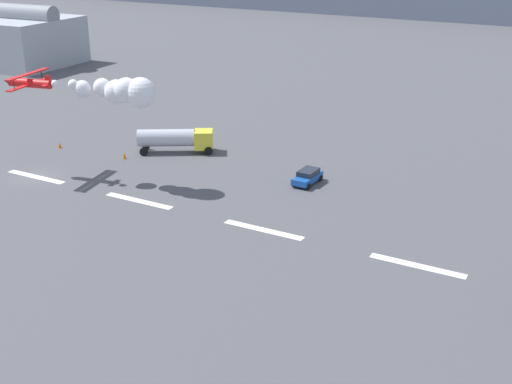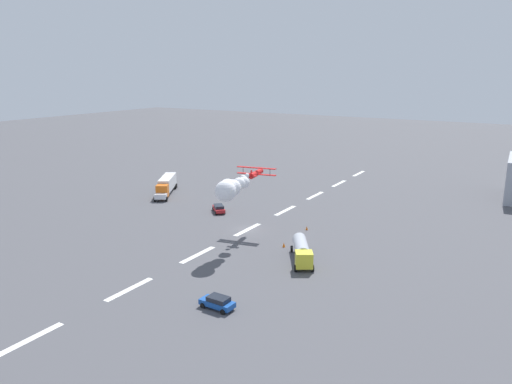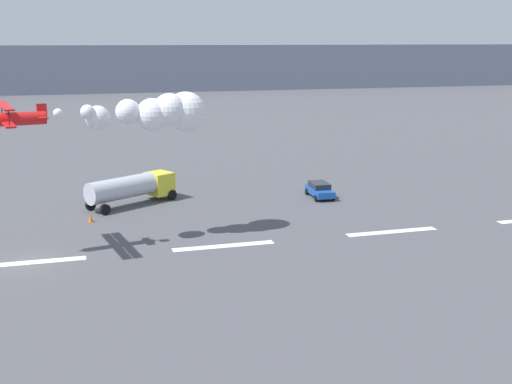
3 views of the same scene
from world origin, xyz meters
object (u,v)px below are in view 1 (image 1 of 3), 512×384
Objects in this scene: fuel_tanker_truck at (177,139)px; traffic_cone_far at (124,156)px; stunt_biplane_red at (116,91)px; airport_staff_sedan at (308,176)px; traffic_cone_near at (60,145)px.

fuel_tanker_truck is 6.66m from traffic_cone_far.
stunt_biplane_red is at bearing -51.67° from traffic_cone_far.
fuel_tanker_truck is 18.68m from airport_staff_sedan.
fuel_tanker_truck is 2.12× the size of airport_staff_sedan.
traffic_cone_near is at bearing -157.48° from fuel_tanker_truck.
traffic_cone_near is 9.80m from traffic_cone_far.
fuel_tanker_truck is at bearing 94.71° from stunt_biplane_red.
stunt_biplane_red is 18.59m from traffic_cone_near.
traffic_cone_near is 1.00× the size of traffic_cone_far.
fuel_tanker_truck is at bearing 22.52° from traffic_cone_near.
fuel_tanker_truck is 15.04m from traffic_cone_near.
stunt_biplane_red is 22.05m from airport_staff_sedan.
airport_staff_sedan is at bearing -6.08° from fuel_tanker_truck.
traffic_cone_far is at bearing 3.65° from traffic_cone_near.
traffic_cone_near and traffic_cone_far have the same top height.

